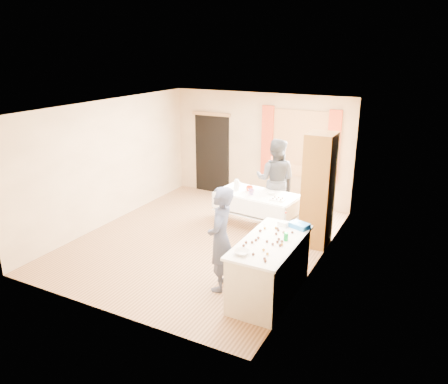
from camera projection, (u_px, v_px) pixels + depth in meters
The scene contains 29 objects.
floor at pixel (203, 240), 8.58m from camera, with size 4.50×5.50×0.02m, color #9E7047.
ceiling at pixel (201, 106), 7.75m from camera, with size 4.50×5.50×0.02m, color white.
wall_back at pixel (260, 147), 10.49m from camera, with size 4.50×0.02×2.60m, color tan.
wall_front at pixel (99, 228), 5.84m from camera, with size 4.50×0.02×2.60m, color tan.
wall_left at pixel (109, 162), 9.15m from camera, with size 0.02×5.50×2.60m, color tan.
wall_right at pixel (321, 194), 7.18m from camera, with size 0.02×5.50×2.60m, color tan.
window_frame at pixel (300, 144), 9.95m from camera, with size 1.32×0.06×1.52m, color olive.
window_pane at pixel (300, 144), 9.94m from camera, with size 1.20×0.02×1.40m, color white.
curtain_left at pixel (267, 141), 10.25m from camera, with size 0.28×0.06×1.65m, color #A7361A.
curtain_right at pixel (333, 148), 9.57m from camera, with size 0.28×0.06×1.65m, color #A7361A.
doorway at pixel (212, 154), 11.13m from camera, with size 0.95×0.04×2.00m, color black.
door_lintel at pixel (211, 114), 10.78m from camera, with size 1.05×0.06×0.08m, color olive.
cabinet at pixel (318, 190), 8.09m from camera, with size 0.50×0.60×2.15m, color brown.
counter at pixel (270, 268), 6.55m from camera, with size 0.79×1.67×0.91m.
party_table at pixel (257, 207), 9.05m from camera, with size 1.77×1.04×0.75m.
chair at pixel (277, 201), 9.82m from camera, with size 0.52×0.52×1.01m.
girl at pixel (221, 239), 6.64m from camera, with size 0.52×0.68×1.67m, color #2C314B.
woman at pixel (275, 180), 9.36m from camera, with size 0.96×0.80×1.79m, color black.
soda_can at pixel (286, 237), 6.38m from camera, with size 0.07×0.07×0.12m, color #067723.
mixing_bowl at pixel (242, 252), 5.97m from camera, with size 0.23×0.23×0.05m, color white.
foam_block at pixel (283, 224), 6.89m from camera, with size 0.15×0.10×0.08m, color white.
blue_basket at pixel (299, 225), 6.84m from camera, with size 0.30×0.20×0.08m, color blue.
pitcher at pixel (236, 185), 9.09m from camera, with size 0.11×0.11×0.22m, color silver.
cup_red at pixel (250, 189), 9.07m from camera, with size 0.16×0.16×0.11m, color red.
cup_rainbow at pixel (251, 192), 8.84m from camera, with size 0.14×0.14×0.11m, color red.
small_bowl at pixel (272, 193), 8.87m from camera, with size 0.19×0.19×0.06m, color white.
pastry_tray at pixel (278, 199), 8.56m from camera, with size 0.28×0.20×0.02m, color white.
bottle at pixel (239, 183), 9.33m from camera, with size 0.08×0.08×0.16m, color white.
cake_balls at pixel (269, 240), 6.37m from camera, with size 0.52×1.14×0.04m.
Camera 1 is at (3.97, -6.76, 3.63)m, focal length 35.00 mm.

